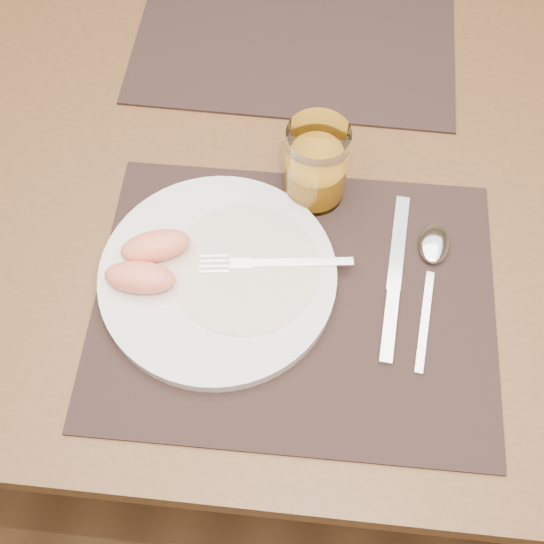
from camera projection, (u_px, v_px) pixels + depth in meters
The scene contains 11 objects.
ground at pixel (285, 360), 1.54m from camera, with size 5.00×5.00×0.00m, color #55371D.
table at pixel (293, 185), 0.95m from camera, with size 1.40×0.90×0.75m.
placemat_near at pixel (294, 300), 0.77m from camera, with size 0.45×0.35×0.00m, color #2E211D.
placemat_far at pixel (297, 26), 0.98m from camera, with size 0.45×0.35×0.00m, color #2E211D.
plate at pixel (218, 276), 0.77m from camera, with size 0.27×0.27×0.02m, color white.
plate_dressing at pixel (245, 267), 0.77m from camera, with size 0.17×0.17×0.00m.
fork at pixel (262, 263), 0.77m from camera, with size 0.18×0.04×0.00m.
knife at pixel (393, 290), 0.77m from camera, with size 0.03×0.22×0.01m.
spoon at pixel (433, 254), 0.79m from camera, with size 0.04×0.19×0.01m.
juice_glass at pixel (316, 168), 0.80m from camera, with size 0.07×0.07×0.11m.
grapefruit_wedges at pixel (148, 261), 0.76m from camera, with size 0.09×0.09×0.03m.
Camera 1 is at (0.03, -0.56, 1.44)m, focal length 45.00 mm.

